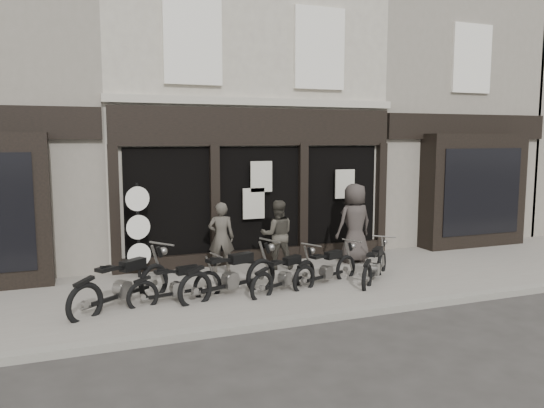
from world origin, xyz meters
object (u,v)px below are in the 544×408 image
object	(u,v)px
man_centre	(277,235)
man_right	(355,223)
motorcycle_1	(177,288)
motorcycle_3	(285,277)
advert_sign_post	(138,235)
motorcycle_0	(123,288)
motorcycle_2	(231,279)
motorcycle_5	(375,268)
man_left	(221,237)
motorcycle_4	(326,271)

from	to	relation	value
man_centre	man_right	size ratio (longest dim) A/B	0.83
motorcycle_1	motorcycle_3	world-z (taller)	motorcycle_3
motorcycle_3	advert_sign_post	xyz separation A→B (m)	(-2.65, 2.03, 0.70)
motorcycle_0	advert_sign_post	xyz separation A→B (m)	(0.52, 1.92, 0.63)
motorcycle_2	motorcycle_5	distance (m)	3.24
motorcycle_1	motorcycle_3	size ratio (longest dim) A/B	1.05
man_left	motorcycle_1	bearing A→B (deg)	70.14
motorcycle_1	man_right	world-z (taller)	man_right
man_centre	motorcycle_3	bearing A→B (deg)	88.04
motorcycle_2	man_centre	world-z (taller)	man_centre
motorcycle_2	advert_sign_post	bearing A→B (deg)	107.45
motorcycle_2	motorcycle_3	size ratio (longest dim) A/B	1.23
motorcycle_3	man_right	world-z (taller)	man_right
man_right	advert_sign_post	bearing A→B (deg)	-11.95
motorcycle_1	man_right	size ratio (longest dim) A/B	0.97
motorcycle_5	motorcycle_2	bearing A→B (deg)	134.45
man_left	advert_sign_post	world-z (taller)	advert_sign_post
motorcycle_4	advert_sign_post	xyz separation A→B (m)	(-3.66, 1.86, 0.70)
motorcycle_5	motorcycle_3	bearing A→B (deg)	135.30
motorcycle_3	motorcycle_2	bearing A→B (deg)	150.63
motorcycle_4	motorcycle_3	bearing A→B (deg)	166.98
motorcycle_2	motorcycle_4	world-z (taller)	motorcycle_2
motorcycle_5	man_right	bearing A→B (deg)	30.92
motorcycle_0	advert_sign_post	size ratio (longest dim) A/B	0.92
motorcycle_2	advert_sign_post	distance (m)	2.58
man_left	man_right	distance (m)	3.35
motorcycle_0	advert_sign_post	world-z (taller)	advert_sign_post
motorcycle_2	man_centre	xyz separation A→B (m)	(1.63, 1.68, 0.49)
man_right	man_centre	bearing A→B (deg)	-9.90
motorcycle_1	man_centre	distance (m)	3.20
motorcycle_2	advert_sign_post	size ratio (longest dim) A/B	1.00
motorcycle_3	motorcycle_0	bearing A→B (deg)	150.75
motorcycle_0	man_right	xyz separation A→B (m)	(5.68, 1.53, 0.65)
motorcycle_0	motorcycle_3	xyz separation A→B (m)	(3.17, -0.11, -0.08)
motorcycle_2	advert_sign_post	xyz separation A→B (m)	(-1.51, 1.99, 0.64)
motorcycle_5	man_left	world-z (taller)	man_left
motorcycle_1	man_left	size ratio (longest dim) A/B	1.17
motorcycle_0	man_left	distance (m)	2.95
motorcycle_3	motorcycle_5	bearing A→B (deg)	-26.93
motorcycle_4	man_centre	size ratio (longest dim) A/B	1.14
motorcycle_1	man_centre	world-z (taller)	man_centre
motorcycle_3	motorcycle_5	xyz separation A→B (m)	(2.11, 0.01, 0.00)
motorcycle_2	motorcycle_4	size ratio (longest dim) A/B	1.20
motorcycle_0	man_right	world-z (taller)	man_right
motorcycle_0	motorcycle_2	bearing A→B (deg)	-38.30
motorcycle_0	motorcycle_4	size ratio (longest dim) A/B	1.10
motorcycle_4	man_centre	xyz separation A→B (m)	(-0.51, 1.55, 0.56)
man_right	motorcycle_4	bearing A→B (deg)	36.80
motorcycle_2	motorcycle_4	bearing A→B (deg)	-16.42
man_right	motorcycle_3	bearing A→B (deg)	25.47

